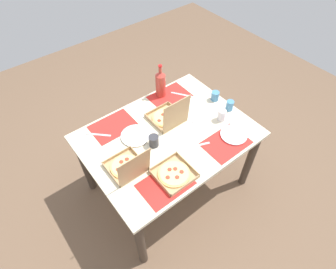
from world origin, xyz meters
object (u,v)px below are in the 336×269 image
object	(u,v)px
plate_middle	(234,135)
plate_far_right	(136,136)
cup_clear_right	(222,115)
cup_clear_left	(230,105)
pizza_box_center	(174,174)
cup_spare	(154,141)
cup_red	(215,96)
soda_bottle	(161,83)
pizza_box_edge_far	(168,117)
pizza_box_corner_left	(127,167)

from	to	relation	value
plate_middle	plate_far_right	world-z (taller)	same
cup_clear_right	cup_clear_left	bearing A→B (deg)	-162.75
pizza_box_center	plate_far_right	size ratio (longest dim) A/B	1.12
cup_spare	cup_red	bearing A→B (deg)	-173.31
plate_middle	soda_bottle	xyz separation A→B (m)	(0.16, -0.76, 0.12)
pizza_box_edge_far	cup_clear_left	distance (m)	0.55
soda_bottle	cup_clear_right	size ratio (longest dim) A/B	3.11
cup_clear_left	pizza_box_corner_left	bearing A→B (deg)	-0.45
soda_bottle	cup_spare	world-z (taller)	soda_bottle
pizza_box_corner_left	cup_clear_right	world-z (taller)	pizza_box_corner_left
pizza_box_corner_left	cup_clear_left	size ratio (longest dim) A/B	3.10
pizza_box_center	cup_clear_left	bearing A→B (deg)	-164.17
plate_far_right	soda_bottle	xyz separation A→B (m)	(-0.47, -0.28, 0.12)
pizza_box_edge_far	plate_middle	world-z (taller)	pizza_box_edge_far
soda_bottle	cup_clear_right	xyz separation A→B (m)	(-0.21, 0.57, -0.08)
plate_middle	cup_clear_right	world-z (taller)	cup_clear_right
pizza_box_edge_far	cup_clear_right	size ratio (longest dim) A/B	2.85
pizza_box_corner_left	plate_far_right	xyz separation A→B (m)	(-0.22, -0.24, -0.04)
pizza_box_edge_far	soda_bottle	world-z (taller)	soda_bottle
pizza_box_center	cup_red	bearing A→B (deg)	-153.42
plate_middle	cup_red	bearing A→B (deg)	-114.64
cup_clear_left	cup_spare	size ratio (longest dim) A/B	0.97
soda_bottle	cup_clear_right	distance (m)	0.61
pizza_box_center	soda_bottle	bearing A→B (deg)	-121.09
pizza_box_corner_left	cup_spare	distance (m)	0.30
plate_middle	cup_clear_left	world-z (taller)	cup_clear_left
pizza_box_edge_far	cup_red	size ratio (longest dim) A/B	3.47
pizza_box_corner_left	pizza_box_center	bearing A→B (deg)	135.09
cup_spare	pizza_box_corner_left	bearing A→B (deg)	14.53
pizza_box_corner_left	soda_bottle	world-z (taller)	soda_bottle
pizza_box_center	cup_clear_left	xyz separation A→B (m)	(-0.81, -0.23, 0.03)
pizza_box_edge_far	cup_clear_left	xyz separation A→B (m)	(-0.51, 0.22, -0.00)
plate_middle	cup_red	distance (m)	0.45
cup_spare	cup_red	xyz separation A→B (m)	(-0.75, -0.09, -0.00)
cup_clear_left	cup_red	world-z (taller)	cup_clear_left
plate_far_right	cup_clear_right	bearing A→B (deg)	156.83
pizza_box_center	pizza_box_corner_left	xyz separation A→B (m)	(0.24, -0.24, 0.03)
pizza_box_edge_far	cup_spare	xyz separation A→B (m)	(0.25, 0.14, 0.00)
pizza_box_edge_far	cup_clear_right	xyz separation A→B (m)	(-0.36, 0.27, 0.01)
cup_red	cup_clear_right	bearing A→B (deg)	57.64
plate_far_right	cup_clear_right	xyz separation A→B (m)	(-0.67, 0.29, 0.04)
cup_red	cup_clear_left	bearing A→B (deg)	92.87
cup_red	soda_bottle	bearing A→B (deg)	-45.72
pizza_box_edge_far	plate_far_right	bearing A→B (deg)	-4.16
pizza_box_edge_far	cup_red	bearing A→B (deg)	174.19
pizza_box_corner_left	pizza_box_edge_far	bearing A→B (deg)	-158.39
cup_spare	cup_clear_right	bearing A→B (deg)	168.16
cup_clear_right	pizza_box_edge_far	bearing A→B (deg)	-36.38
soda_bottle	cup_red	distance (m)	0.50
plate_middle	soda_bottle	world-z (taller)	soda_bottle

